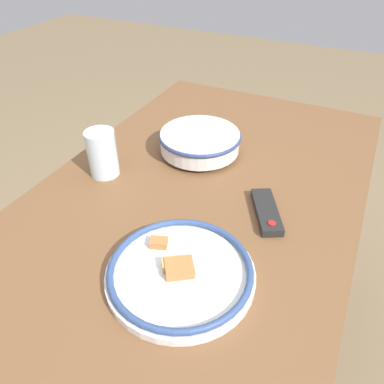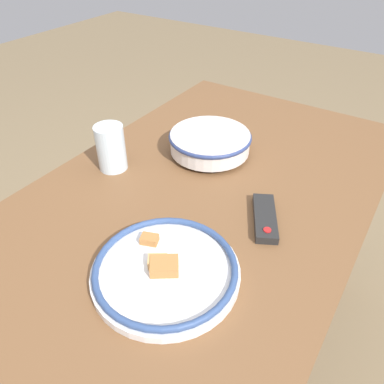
% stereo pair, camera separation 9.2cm
% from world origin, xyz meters
% --- Properties ---
extents(ground_plane, '(8.00, 8.00, 0.00)m').
position_xyz_m(ground_plane, '(0.00, 0.00, 0.00)').
color(ground_plane, '#7F6B4C').
extents(dining_table, '(1.36, 0.80, 0.72)m').
position_xyz_m(dining_table, '(0.00, 0.00, 0.64)').
color(dining_table, brown).
rests_on(dining_table, ground_plane).
extents(noodle_bowl, '(0.24, 0.24, 0.07)m').
position_xyz_m(noodle_bowl, '(-0.19, -0.08, 0.76)').
color(noodle_bowl, silver).
rests_on(noodle_bowl, dining_table).
extents(food_plate, '(0.30, 0.30, 0.04)m').
position_xyz_m(food_plate, '(0.26, 0.09, 0.74)').
color(food_plate, white).
rests_on(food_plate, dining_table).
extents(tv_remote, '(0.16, 0.12, 0.02)m').
position_xyz_m(tv_remote, '(-0.00, 0.19, 0.73)').
color(tv_remote, black).
rests_on(tv_remote, dining_table).
extents(drinking_glass, '(0.08, 0.08, 0.13)m').
position_xyz_m(drinking_glass, '(0.02, -0.27, 0.79)').
color(drinking_glass, silver).
rests_on(drinking_glass, dining_table).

